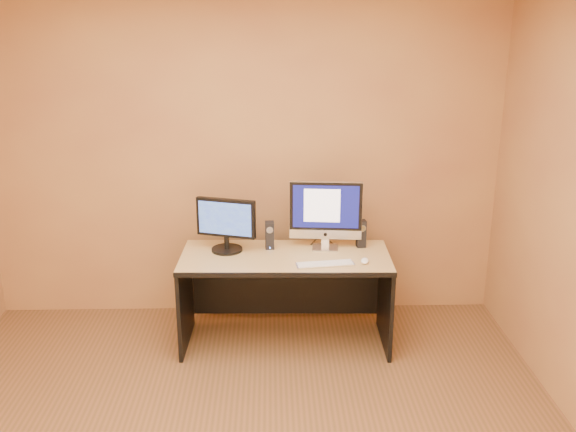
{
  "coord_description": "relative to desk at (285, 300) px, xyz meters",
  "views": [
    {
      "loc": [
        0.21,
        -2.88,
        2.37
      ],
      "look_at": [
        0.32,
        1.3,
        1.02
      ],
      "focal_mm": 40.0,
      "sensor_mm": 36.0,
      "label": 1
    }
  ],
  "objects": [
    {
      "name": "walls",
      "position": [
        -0.31,
        -1.4,
        0.95
      ],
      "size": [
        4.0,
        4.0,
        2.6
      ],
      "primitive_type": null,
      "color": "#A97E44",
      "rests_on": "ground"
    },
    {
      "name": "desk",
      "position": [
        0.0,
        0.0,
        0.0
      ],
      "size": [
        1.52,
        0.7,
        0.69
      ],
      "primitive_type": null,
      "rotation": [
        0.0,
        0.0,
        -0.03
      ],
      "color": "tan",
      "rests_on": "ground"
    },
    {
      "name": "imac",
      "position": [
        0.3,
        0.14,
        0.6
      ],
      "size": [
        0.55,
        0.25,
        0.52
      ],
      "primitive_type": null,
      "rotation": [
        0.0,
        0.0,
        -0.1
      ],
      "color": "#B4B5B9",
      "rests_on": "desk"
    },
    {
      "name": "second_monitor",
      "position": [
        -0.43,
        0.11,
        0.54
      ],
      "size": [
        0.5,
        0.35,
        0.39
      ],
      "primitive_type": null,
      "rotation": [
        0.0,
        0.0,
        -0.31
      ],
      "color": "black",
      "rests_on": "desk"
    },
    {
      "name": "speaker_left",
      "position": [
        -0.11,
        0.15,
        0.45
      ],
      "size": [
        0.07,
        0.07,
        0.21
      ],
      "primitive_type": null,
      "rotation": [
        0.0,
        0.0,
        0.05
      ],
      "color": "black",
      "rests_on": "desk"
    },
    {
      "name": "speaker_right",
      "position": [
        0.57,
        0.17,
        0.45
      ],
      "size": [
        0.07,
        0.07,
        0.21
      ],
      "primitive_type": null,
      "rotation": [
        0.0,
        0.0,
        0.13
      ],
      "color": "black",
      "rests_on": "desk"
    },
    {
      "name": "keyboard",
      "position": [
        0.27,
        -0.19,
        0.36
      ],
      "size": [
        0.41,
        0.16,
        0.02
      ],
      "primitive_type": "cube",
      "rotation": [
        0.0,
        0.0,
        0.13
      ],
      "color": "silver",
      "rests_on": "desk"
    },
    {
      "name": "mouse",
      "position": [
        0.55,
        -0.15,
        0.36
      ],
      "size": [
        0.07,
        0.1,
        0.03
      ],
      "primitive_type": "ellipsoid",
      "rotation": [
        0.0,
        0.0,
        -0.21
      ],
      "color": "white",
      "rests_on": "desk"
    },
    {
      "name": "cable_a",
      "position": [
        0.35,
        0.26,
        0.35
      ],
      "size": [
        0.08,
        0.2,
        0.01
      ],
      "primitive_type": "cylinder",
      "rotation": [
        1.57,
        0.0,
        0.37
      ],
      "color": "black",
      "rests_on": "desk"
    },
    {
      "name": "cable_b",
      "position": [
        0.23,
        0.29,
        0.35
      ],
      "size": [
        0.07,
        0.16,
        0.01
      ],
      "primitive_type": "cylinder",
      "rotation": [
        1.57,
        0.0,
        -0.38
      ],
      "color": "black",
      "rests_on": "desk"
    }
  ]
}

